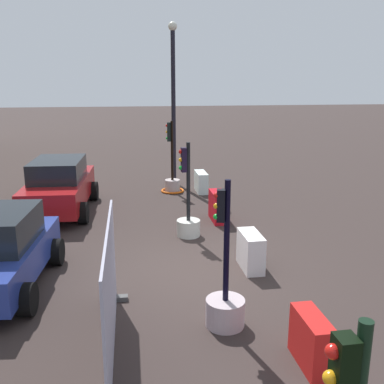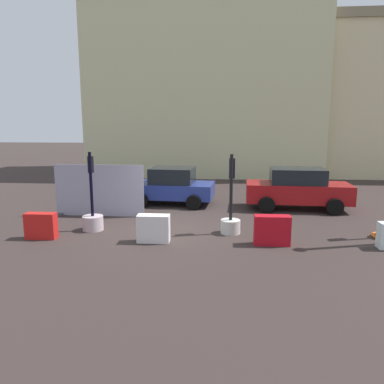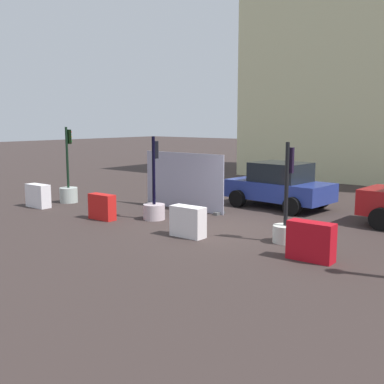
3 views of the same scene
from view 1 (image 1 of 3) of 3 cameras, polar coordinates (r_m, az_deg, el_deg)
ground_plane at (r=10.65m, az=-0.02°, el=-10.01°), size 120.00×120.00×0.00m
traffic_light_1 at (r=8.34m, az=4.24°, el=-13.82°), size 0.72×0.72×2.74m
traffic_light_2 at (r=12.67m, az=-0.52°, el=-3.33°), size 0.67×0.67×2.69m
traffic_light_3 at (r=17.59m, az=-2.54°, el=1.42°), size 0.91×0.91×2.79m
construction_barrier_1 at (r=7.57m, az=15.02°, el=-17.92°), size 0.99×0.39×0.85m
construction_barrier_2 at (r=10.69m, az=7.50°, el=-7.50°), size 1.02×0.45×0.87m
construction_barrier_3 at (r=14.05m, az=3.36°, el=-1.87°), size 1.10×0.43×0.92m
construction_barrier_4 at (r=17.58m, az=1.17°, el=1.30°), size 1.12×0.41×0.79m
car_red_compact at (r=15.50m, az=-16.60°, el=0.79°), size 4.50×2.31×1.79m
street_lamp_post at (r=18.55m, az=-2.40°, el=12.36°), size 0.36×0.36×6.51m
site_fence_panel at (r=7.57m, az=-10.39°, el=-12.69°), size 3.63×0.50×2.09m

